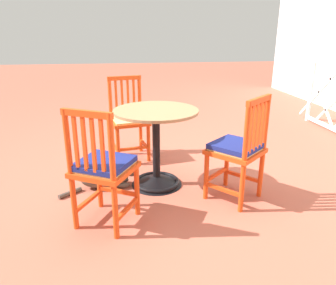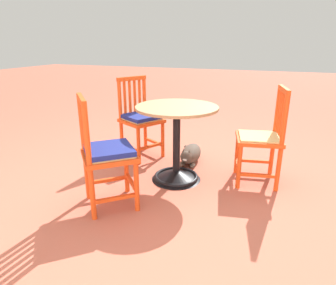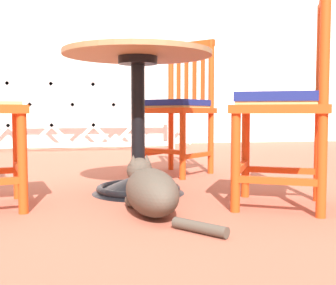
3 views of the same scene
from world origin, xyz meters
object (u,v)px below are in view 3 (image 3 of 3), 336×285
Objects in this scene: cafe_table at (138,139)px; tabby_cat at (150,190)px; orange_chair_at_corner at (285,106)px; orange_chair_near_fence at (178,108)px.

cafe_table is 0.49m from tabby_cat.
orange_chair_at_corner is 1.27× the size of tabby_cat.
orange_chair_at_corner is 0.70m from tabby_cat.
tabby_cat is (-0.37, -1.09, -0.35)m from orange_chair_near_fence.
orange_chair_near_fence is 1.00× the size of orange_chair_at_corner.
cafe_table is 1.06× the size of tabby_cat.
orange_chair_at_corner reaches higher than tabby_cat.
orange_chair_at_corner is at bearing -0.13° from tabby_cat.
tabby_cat is (-0.01, -0.45, -0.19)m from cafe_table.
tabby_cat is at bearing 179.87° from orange_chair_at_corner.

